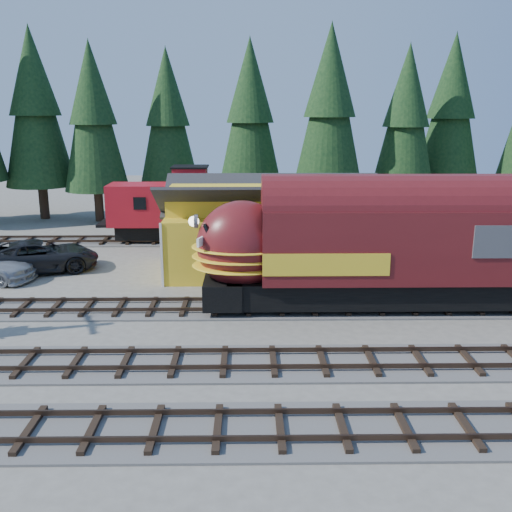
{
  "coord_description": "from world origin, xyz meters",
  "views": [
    {
      "loc": [
        -1.49,
        -21.16,
        9.03
      ],
      "look_at": [
        -1.15,
        4.0,
        2.55
      ],
      "focal_mm": 40.0,
      "sensor_mm": 36.0,
      "label": 1
    }
  ],
  "objects_px": {
    "depot": "(275,220)",
    "locomotive": "(377,251)",
    "pickup_truck_a": "(39,256)",
    "caboose": "(178,208)"
  },
  "relations": [
    {
      "from": "locomotive",
      "to": "pickup_truck_a",
      "type": "bearing_deg",
      "value": 160.05
    },
    {
      "from": "depot",
      "to": "pickup_truck_a",
      "type": "relative_size",
      "value": 1.95
    },
    {
      "from": "depot",
      "to": "locomotive",
      "type": "relative_size",
      "value": 0.73
    },
    {
      "from": "depot",
      "to": "pickup_truck_a",
      "type": "bearing_deg",
      "value": -179.97
    },
    {
      "from": "depot",
      "to": "caboose",
      "type": "distance_m",
      "value": 9.84
    },
    {
      "from": "depot",
      "to": "caboose",
      "type": "relative_size",
      "value": 1.37
    },
    {
      "from": "caboose",
      "to": "locomotive",
      "type": "bearing_deg",
      "value": -52.47
    },
    {
      "from": "locomotive",
      "to": "pickup_truck_a",
      "type": "relative_size",
      "value": 2.67
    },
    {
      "from": "caboose",
      "to": "pickup_truck_a",
      "type": "bearing_deg",
      "value": -133.51
    },
    {
      "from": "locomotive",
      "to": "depot",
      "type": "bearing_deg",
      "value": 124.1
    }
  ]
}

